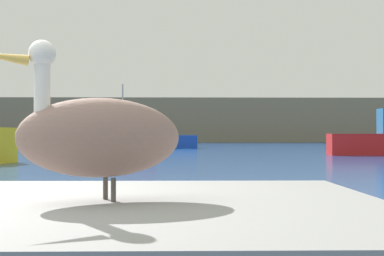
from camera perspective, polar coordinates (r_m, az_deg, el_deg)
hillside_backdrop at (r=80.39m, az=-2.37°, el=0.70°), size 140.00×12.92×5.91m
pelican at (r=3.34m, az=-9.36°, el=-0.72°), size 1.21×0.80×0.92m
fishing_boat_blue at (r=45.34m, az=-4.61°, el=-0.86°), size 7.46×2.12×5.12m
fishing_boat_red at (r=32.02m, az=18.47°, el=-1.12°), size 5.22×1.81×5.19m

